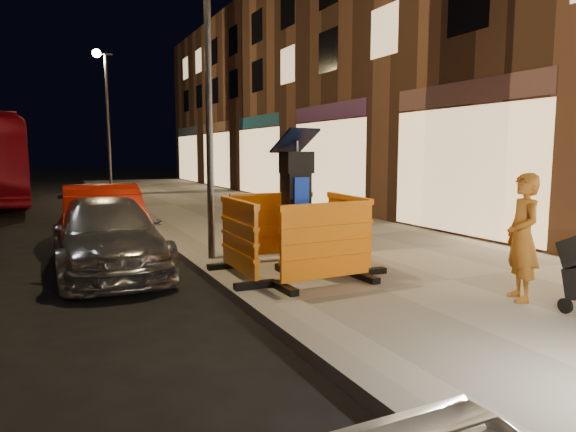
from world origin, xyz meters
name	(u,v)px	position (x,y,z in m)	size (l,w,h in m)	color
ground_plane	(264,317)	(0.00, 0.00, 0.00)	(120.00, 120.00, 0.00)	black
sidewalk	(451,284)	(3.00, 0.00, 0.07)	(6.00, 60.00, 0.15)	gray
kerb	(264,311)	(0.00, 0.00, 0.07)	(0.30, 60.00, 0.15)	slate
parking_kiosk	(296,205)	(1.16, 1.45, 1.20)	(0.66, 0.66, 2.10)	black
barrier_front	(326,244)	(1.16, 0.50, 0.74)	(1.50, 0.62, 1.17)	orange
barrier_back	(272,227)	(1.16, 2.40, 0.74)	(1.50, 0.62, 1.17)	orange
barrier_kerbside	(239,239)	(0.21, 1.45, 0.74)	(1.50, 0.62, 1.17)	orange
barrier_bldgside	(348,231)	(2.11, 1.45, 0.74)	(1.50, 0.62, 1.17)	orange
car_silver	(109,270)	(-1.44, 3.46, 0.00)	(1.70, 4.19, 1.22)	#B2B2B7
car_red	(105,253)	(-1.35, 5.10, 0.00)	(1.44, 4.12, 1.36)	maroon
man	(523,237)	(3.04, -1.17, 0.96)	(0.59, 0.39, 1.62)	#A25F1D
street_lamp_mid	(209,85)	(0.25, 3.00, 3.15)	(0.12, 0.12, 6.00)	#3F3F44
street_lamp_far	(108,125)	(0.25, 18.00, 3.15)	(0.12, 0.12, 6.00)	#3F3F44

